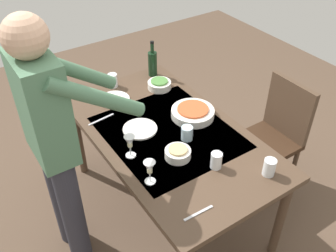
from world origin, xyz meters
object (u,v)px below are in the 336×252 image
(person_server, at_px, (54,140))
(water_cup_near_right, at_px, (187,133))
(wine_glass_left, at_px, (130,143))
(water_cup_far_left, at_px, (113,80))
(wine_bottle, at_px, (153,63))
(water_cup_near_left, at_px, (216,160))
(side_bowl_salad, at_px, (159,84))
(side_bowl_bread, at_px, (178,153))
(serving_bowl_pasta, at_px, (193,112))
(dinner_plate_near, at_px, (114,100))
(wine_glass_right, at_px, (150,168))
(chair_near, at_px, (276,131))
(dinner_plate_far, at_px, (140,129))
(dining_table, at_px, (168,140))
(water_cup_far_right, at_px, (269,167))

(person_server, bearing_deg, water_cup_near_right, -103.86)
(wine_glass_left, height_order, water_cup_far_left, wine_glass_left)
(wine_bottle, xyz_separation_m, water_cup_near_left, (-1.12, 0.26, -0.06))
(wine_glass_left, xyz_separation_m, side_bowl_salad, (0.56, -0.57, -0.07))
(side_bowl_bread, bearing_deg, water_cup_far_left, -2.78)
(wine_glass_left, relative_size, serving_bowl_pasta, 0.50)
(person_server, height_order, dinner_plate_near, person_server)
(wine_bottle, xyz_separation_m, side_bowl_bread, (-0.93, 0.40, -0.08))
(wine_glass_right, relative_size, dinner_plate_near, 0.66)
(wine_glass_right, xyz_separation_m, side_bowl_bread, (0.08, -0.25, -0.07))
(wine_bottle, relative_size, side_bowl_bread, 1.85)
(wine_glass_left, height_order, serving_bowl_pasta, wine_glass_left)
(chair_near, xyz_separation_m, dinner_plate_far, (0.34, 0.98, 0.22))
(dining_table, height_order, dinner_plate_far, dinner_plate_far)
(wine_glass_right, bearing_deg, chair_near, -85.15)
(wine_bottle, relative_size, serving_bowl_pasta, 0.99)
(water_cup_near_left, bearing_deg, wine_bottle, -13.07)
(wine_bottle, bearing_deg, water_cup_near_right, 162.98)
(person_server, xyz_separation_m, side_bowl_bread, (-0.30, -0.63, -0.19))
(water_cup_near_right, bearing_deg, water_cup_far_right, -158.44)
(wine_glass_left, xyz_separation_m, dinner_plate_near, (0.60, -0.20, -0.10))
(dining_table, relative_size, wine_bottle, 5.41)
(chair_near, distance_m, person_server, 1.63)
(water_cup_near_left, xyz_separation_m, side_bowl_salad, (0.92, -0.20, -0.02))
(water_cup_near_right, xyz_separation_m, dinner_plate_far, (0.25, 0.20, -0.04))
(side_bowl_bread, relative_size, dinner_plate_near, 0.70)
(side_bowl_salad, relative_size, side_bowl_bread, 1.12)
(wine_glass_left, xyz_separation_m, side_bowl_bread, (-0.17, -0.23, -0.07))
(water_cup_far_left, height_order, water_cup_far_right, same)
(side_bowl_salad, bearing_deg, water_cup_near_right, 163.27)
(dining_table, xyz_separation_m, dinner_plate_near, (0.53, 0.12, 0.08))
(person_server, xyz_separation_m, wine_bottle, (0.63, -1.03, -0.11))
(water_cup_far_right, bearing_deg, dinner_plate_far, 27.90)
(chair_near, height_order, wine_glass_left, chair_near)
(water_cup_far_right, distance_m, side_bowl_bread, 0.54)
(side_bowl_salad, bearing_deg, water_cup_near_left, 168.00)
(water_cup_near_right, xyz_separation_m, side_bowl_salad, (0.62, -0.19, -0.01))
(wine_bottle, xyz_separation_m, dinner_plate_far, (-0.57, 0.45, -0.10))
(dining_table, height_order, wine_bottle, wine_bottle)
(dinner_plate_near, bearing_deg, dinner_plate_far, 177.47)
(dinner_plate_near, xyz_separation_m, dinner_plate_far, (-0.41, 0.02, 0.00))
(water_cup_far_left, xyz_separation_m, water_cup_far_right, (-1.36, -0.31, -0.00))
(side_bowl_salad, distance_m, side_bowl_bread, 0.80)
(person_server, height_order, water_cup_near_left, person_server)
(wine_bottle, xyz_separation_m, water_cup_far_right, (-1.34, 0.05, -0.06))
(wine_bottle, xyz_separation_m, water_cup_far_left, (0.02, 0.35, -0.06))
(serving_bowl_pasta, bearing_deg, dinner_plate_near, 37.04)
(water_cup_near_right, distance_m, water_cup_far_left, 0.84)
(person_server, height_order, wine_glass_left, person_server)
(wine_glass_right, xyz_separation_m, dinner_plate_near, (0.85, -0.21, -0.10))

